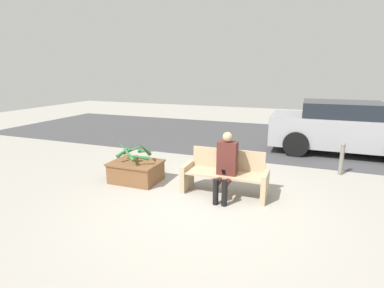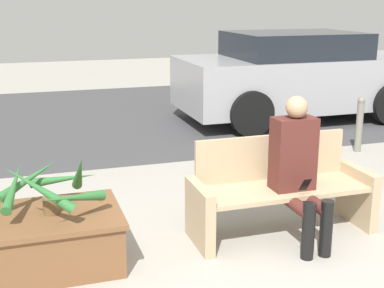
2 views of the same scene
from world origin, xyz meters
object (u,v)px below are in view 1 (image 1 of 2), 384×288
at_px(bollard_post, 342,158).
at_px(parked_car, 343,127).
at_px(bench, 225,174).
at_px(potted_plant, 136,152).
at_px(person_seated, 226,164).
at_px(planter_box, 136,171).

bearing_deg(bollard_post, parked_car, 84.97).
bearing_deg(bench, bollard_post, 42.24).
bearing_deg(potted_plant, parked_car, 43.73).
distance_m(person_seated, potted_plant, 2.03).
bearing_deg(parked_car, bollard_post, -95.03).
height_order(planter_box, bollard_post, bollard_post).
xyz_separation_m(bench, bollard_post, (2.22, 2.01, 0.01)).
distance_m(person_seated, planter_box, 2.08).
height_order(potted_plant, bollard_post, potted_plant).
bearing_deg(planter_box, bollard_post, 26.22).
xyz_separation_m(bench, planter_box, (-1.97, -0.05, -0.15)).
relative_size(person_seated, bollard_post, 1.65).
relative_size(bench, bollard_post, 2.15).
distance_m(bench, parked_car, 4.80).
relative_size(parked_car, bollard_post, 5.33).
xyz_separation_m(potted_plant, bollard_post, (4.18, 2.05, -0.27)).
bearing_deg(potted_plant, person_seated, -4.45).
relative_size(person_seated, potted_plant, 1.50).
xyz_separation_m(bench, parked_car, (2.40, 4.14, 0.36)).
bearing_deg(potted_plant, planter_box, -99.07).
relative_size(planter_box, potted_plant, 1.25).
bearing_deg(parked_car, planter_box, -136.20).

